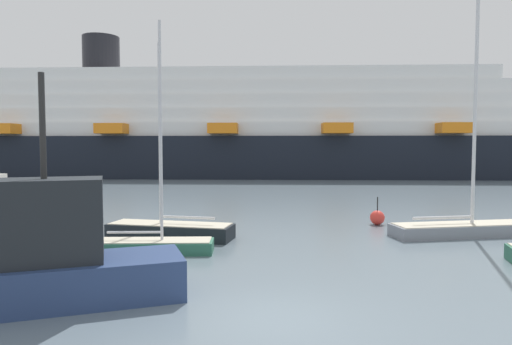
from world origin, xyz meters
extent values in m
plane|color=slate|center=(0.00, 0.00, 0.00)|extent=(600.00, 600.00, 0.00)
cube|color=black|center=(-4.05, 9.96, 0.34)|extent=(6.10, 3.06, 0.68)
cube|color=beige|center=(-4.05, 9.96, 0.70)|extent=(5.84, 2.88, 0.04)
cylinder|color=silver|center=(-4.50, 10.08, 4.88)|extent=(0.14, 0.14, 8.42)
cylinder|color=silver|center=(-3.22, 9.75, 1.03)|extent=(2.59, 0.77, 0.11)
cube|color=gray|center=(9.85, 10.06, 0.29)|extent=(6.99, 2.55, 0.57)
cube|color=beige|center=(9.85, 10.06, 0.59)|extent=(6.70, 2.38, 0.04)
cylinder|color=silver|center=(10.39, 10.14, 6.74)|extent=(0.16, 0.16, 12.33)
cylinder|color=silver|center=(8.87, 9.93, 0.92)|extent=(3.06, 0.54, 0.13)
cube|color=#2D6B51|center=(-4.33, 7.12, 0.25)|extent=(4.91, 1.39, 0.49)
cube|color=beige|center=(-4.33, 7.12, 0.51)|extent=(4.72, 1.28, 0.04)
cylinder|color=silver|center=(-3.94, 7.12, 4.88)|extent=(0.12, 0.12, 8.78)
cylinder|color=silver|center=(-5.04, 7.13, 0.84)|extent=(2.21, 0.12, 0.09)
cube|color=navy|center=(-6.43, 1.14, 0.58)|extent=(8.42, 4.50, 1.17)
cube|color=#1E2328|center=(-6.04, 1.25, 2.30)|extent=(3.35, 2.51, 2.26)
cylinder|color=#262626|center=(-6.04, 1.25, 4.85)|extent=(0.16, 0.16, 2.83)
sphere|color=red|center=(6.74, 13.27, 0.40)|extent=(0.79, 0.79, 0.79)
cylinder|color=black|center=(6.74, 13.27, 1.17)|extent=(0.06, 0.06, 0.74)
cube|color=black|center=(-2.46, 54.44, 2.85)|extent=(104.30, 22.22, 5.69)
cube|color=white|center=(-2.46, 54.44, 6.62)|extent=(95.91, 19.86, 1.86)
cube|color=white|center=(-2.46, 54.44, 8.49)|extent=(90.16, 18.67, 1.86)
cube|color=white|center=(-2.46, 54.44, 10.35)|extent=(84.40, 17.48, 1.86)
cube|color=white|center=(-2.46, 54.44, 12.21)|extent=(78.65, 16.29, 1.86)
cube|color=white|center=(-2.46, 54.44, 14.08)|extent=(72.89, 15.09, 1.86)
cube|color=orange|center=(-31.93, 49.10, 6.62)|extent=(3.93, 3.17, 1.30)
cube|color=orange|center=(-17.48, 48.01, 6.62)|extent=(3.93, 3.17, 1.30)
cube|color=orange|center=(-3.03, 46.92, 6.62)|extent=(3.93, 3.17, 1.30)
cube|color=orange|center=(11.42, 45.84, 6.62)|extent=(3.93, 3.17, 1.30)
cube|color=orange|center=(25.87, 44.75, 6.62)|extent=(3.93, 3.17, 1.30)
cylinder|color=black|center=(-21.04, 55.84, 17.60)|extent=(5.22, 5.22, 5.18)
camera|label=1|loc=(-0.73, -10.98, 4.30)|focal=31.54mm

